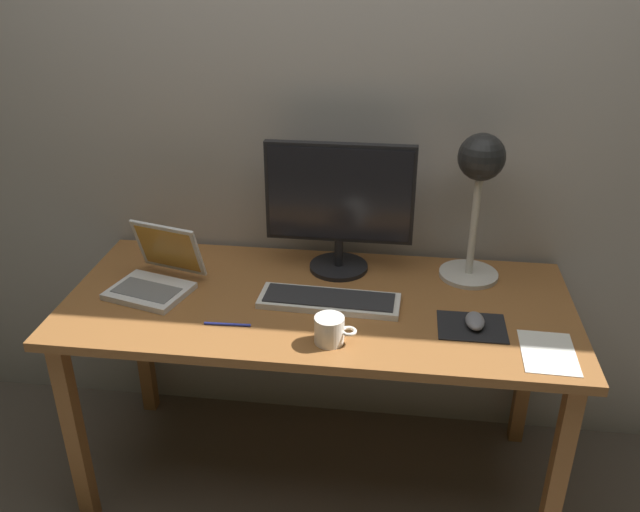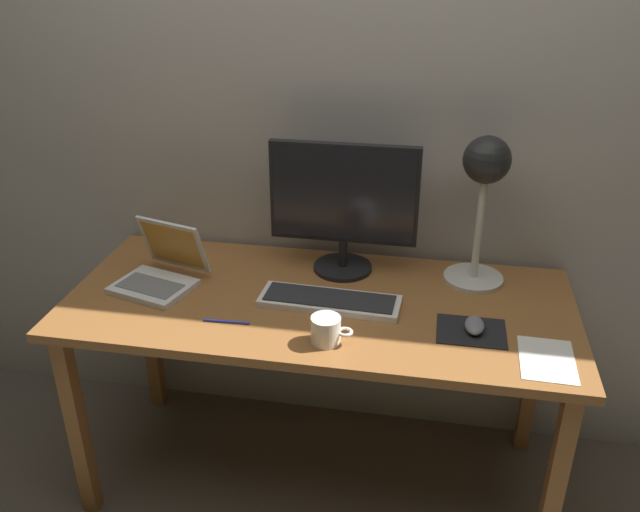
% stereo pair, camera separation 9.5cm
% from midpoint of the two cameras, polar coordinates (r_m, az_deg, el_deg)
% --- Properties ---
extents(ground_plane, '(4.80, 4.80, 0.00)m').
position_cam_midpoint_polar(ground_plane, '(2.56, -1.27, -18.26)').
color(ground_plane, brown).
rests_on(ground_plane, ground).
extents(back_wall, '(4.80, 0.06, 2.60)m').
position_cam_midpoint_polar(back_wall, '(2.27, -0.08, 13.78)').
color(back_wall, '#A8A099').
rests_on(back_wall, ground).
extents(desk, '(1.60, 0.70, 0.74)m').
position_cam_midpoint_polar(desk, '(2.14, -1.45, -5.62)').
color(desk, '#935B2D').
rests_on(desk, ground).
extents(monitor, '(0.49, 0.20, 0.45)m').
position_cam_midpoint_polar(monitor, '(2.18, 0.44, 4.70)').
color(monitor, black).
rests_on(monitor, desk).
extents(keyboard_main, '(0.45, 0.16, 0.03)m').
position_cam_midpoint_polar(keyboard_main, '(2.07, -0.52, -3.86)').
color(keyboard_main, silver).
rests_on(keyboard_main, desk).
extents(laptop, '(0.30, 0.31, 0.20)m').
position_cam_midpoint_polar(laptop, '(2.23, -14.94, -1.22)').
color(laptop, silver).
rests_on(laptop, desk).
extents(desk_lamp, '(0.20, 0.20, 0.49)m').
position_cam_midpoint_polar(desk_lamp, '(2.14, 12.32, 6.56)').
color(desk_lamp, beige).
rests_on(desk_lamp, desk).
extents(mousepad, '(0.20, 0.16, 0.00)m').
position_cam_midpoint_polar(mousepad, '(2.00, 11.62, -6.01)').
color(mousepad, black).
rests_on(mousepad, desk).
extents(mouse, '(0.06, 0.10, 0.03)m').
position_cam_midpoint_polar(mouse, '(2.00, 11.88, -5.51)').
color(mouse, slate).
rests_on(mouse, mousepad).
extents(coffee_mug, '(0.12, 0.09, 0.08)m').
position_cam_midpoint_polar(coffee_mug, '(1.88, -0.59, -6.40)').
color(coffee_mug, white).
rests_on(coffee_mug, desk).
extents(paper_sheet_near_mouse, '(0.15, 0.21, 0.00)m').
position_cam_midpoint_polar(paper_sheet_near_mouse, '(1.94, 17.75, -7.93)').
color(paper_sheet_near_mouse, white).
rests_on(paper_sheet_near_mouse, desk).
extents(pen, '(0.14, 0.01, 0.01)m').
position_cam_midpoint_polar(pen, '(1.99, -9.33, -5.84)').
color(pen, '#2633A5').
rests_on(pen, desk).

